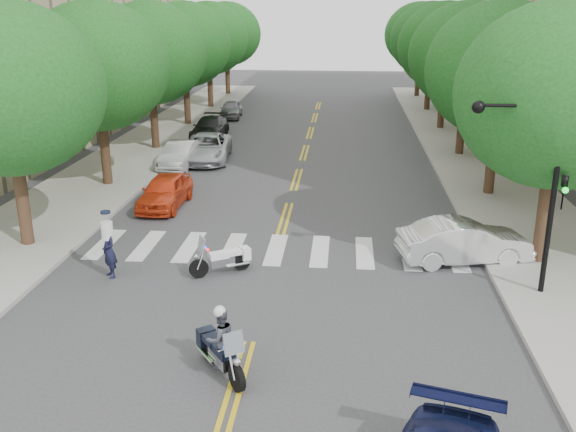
# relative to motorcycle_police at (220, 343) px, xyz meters

# --- Properties ---
(ground) EXTENTS (140.00, 140.00, 0.00)m
(ground) POSITION_rel_motorcycle_police_xyz_m (0.44, 1.46, -0.78)
(ground) COLOR #38383A
(ground) RESTS_ON ground
(sidewalk_left) EXTENTS (5.00, 60.00, 0.15)m
(sidewalk_left) POSITION_rel_motorcycle_police_xyz_m (-9.06, 23.46, -0.70)
(sidewalk_left) COLOR #9E9991
(sidewalk_left) RESTS_ON ground
(sidewalk_right) EXTENTS (5.00, 60.00, 0.15)m
(sidewalk_right) POSITION_rel_motorcycle_police_xyz_m (9.94, 23.46, -0.70)
(sidewalk_right) COLOR #9E9991
(sidewalk_right) RESTS_ON ground
(tree_l_0) EXTENTS (6.40, 6.40, 8.45)m
(tree_l_0) POSITION_rel_motorcycle_police_xyz_m (-8.36, 7.46, 4.77)
(tree_l_0) COLOR #382316
(tree_l_0) RESTS_ON ground
(tree_l_1) EXTENTS (6.40, 6.40, 8.45)m
(tree_l_1) POSITION_rel_motorcycle_police_xyz_m (-8.36, 15.46, 4.77)
(tree_l_1) COLOR #382316
(tree_l_1) RESTS_ON ground
(tree_l_2) EXTENTS (6.40, 6.40, 8.45)m
(tree_l_2) POSITION_rel_motorcycle_police_xyz_m (-8.36, 23.46, 4.77)
(tree_l_2) COLOR #382316
(tree_l_2) RESTS_ON ground
(tree_l_3) EXTENTS (6.40, 6.40, 8.45)m
(tree_l_3) POSITION_rel_motorcycle_police_xyz_m (-8.36, 31.46, 4.77)
(tree_l_3) COLOR #382316
(tree_l_3) RESTS_ON ground
(tree_l_4) EXTENTS (6.40, 6.40, 8.45)m
(tree_l_4) POSITION_rel_motorcycle_police_xyz_m (-8.36, 39.46, 4.77)
(tree_l_4) COLOR #382316
(tree_l_4) RESTS_ON ground
(tree_l_5) EXTENTS (6.40, 6.40, 8.45)m
(tree_l_5) POSITION_rel_motorcycle_police_xyz_m (-8.36, 47.46, 4.77)
(tree_l_5) COLOR #382316
(tree_l_5) RESTS_ON ground
(tree_r_0) EXTENTS (6.40, 6.40, 8.45)m
(tree_r_0) POSITION_rel_motorcycle_police_xyz_m (9.24, 7.46, 4.77)
(tree_r_0) COLOR #382316
(tree_r_0) RESTS_ON ground
(tree_r_1) EXTENTS (6.40, 6.40, 8.45)m
(tree_r_1) POSITION_rel_motorcycle_police_xyz_m (9.24, 15.46, 4.77)
(tree_r_1) COLOR #382316
(tree_r_1) RESTS_ON ground
(tree_r_2) EXTENTS (6.40, 6.40, 8.45)m
(tree_r_2) POSITION_rel_motorcycle_police_xyz_m (9.24, 23.46, 4.77)
(tree_r_2) COLOR #382316
(tree_r_2) RESTS_ON ground
(tree_r_3) EXTENTS (6.40, 6.40, 8.45)m
(tree_r_3) POSITION_rel_motorcycle_police_xyz_m (9.24, 31.46, 4.77)
(tree_r_3) COLOR #382316
(tree_r_3) RESTS_ON ground
(tree_r_4) EXTENTS (6.40, 6.40, 8.45)m
(tree_r_4) POSITION_rel_motorcycle_police_xyz_m (9.24, 39.46, 4.77)
(tree_r_4) COLOR #382316
(tree_r_4) RESTS_ON ground
(tree_r_5) EXTENTS (6.40, 6.40, 8.45)m
(tree_r_5) POSITION_rel_motorcycle_police_xyz_m (9.24, 47.46, 4.77)
(tree_r_5) COLOR #382316
(tree_r_5) RESTS_ON ground
(traffic_signal_pole) EXTENTS (2.82, 0.42, 6.00)m
(traffic_signal_pole) POSITION_rel_motorcycle_police_xyz_m (8.16, 4.96, 2.94)
(traffic_signal_pole) COLOR black
(traffic_signal_pole) RESTS_ON ground
(motorcycle_police) EXTENTS (1.47, 1.87, 1.75)m
(motorcycle_police) POSITION_rel_motorcycle_police_xyz_m (0.00, 0.00, 0.00)
(motorcycle_police) COLOR black
(motorcycle_police) RESTS_ON ground
(motorcycle_parked) EXTENTS (1.86, 1.30, 1.34)m
(motorcycle_parked) POSITION_rel_motorcycle_police_xyz_m (-0.94, 5.83, -0.31)
(motorcycle_parked) COLOR black
(motorcycle_parked) RESTS_ON ground
(officer_standing) EXTENTS (0.74, 0.76, 1.76)m
(officer_standing) POSITION_rel_motorcycle_police_xyz_m (-4.51, 5.18, 0.10)
(officer_standing) COLOR black
(officer_standing) RESTS_ON ground
(convertible) EXTENTS (4.59, 2.40, 1.44)m
(convertible) POSITION_rel_motorcycle_police_xyz_m (6.79, 7.44, -0.06)
(convertible) COLOR silver
(convertible) RESTS_ON ground
(parked_car_a) EXTENTS (1.76, 4.10, 1.38)m
(parked_car_a) POSITION_rel_motorcycle_police_xyz_m (-4.76, 12.55, -0.09)
(parked_car_a) COLOR red
(parked_car_a) RESTS_ON ground
(parked_car_b) EXTENTS (1.60, 4.09, 1.33)m
(parked_car_b) POSITION_rel_motorcycle_police_xyz_m (-5.86, 19.46, -0.12)
(parked_car_b) COLOR silver
(parked_car_b) RESTS_ON ground
(parked_car_c) EXTENTS (2.82, 5.38, 1.44)m
(parked_car_c) POSITION_rel_motorcycle_police_xyz_m (-4.76, 20.96, -0.06)
(parked_car_c) COLOR #ABAEB2
(parked_car_c) RESTS_ON ground
(parked_car_d) EXTENTS (1.92, 4.70, 1.36)m
(parked_car_d) POSITION_rel_motorcycle_police_xyz_m (-5.86, 27.02, -0.10)
(parked_car_d) COLOR black
(parked_car_d) RESTS_ON ground
(parked_car_e) EXTENTS (1.74, 3.84, 1.28)m
(parked_car_e) POSITION_rel_motorcycle_police_xyz_m (-5.86, 34.86, -0.14)
(parked_car_e) COLOR gray
(parked_car_e) RESTS_ON ground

